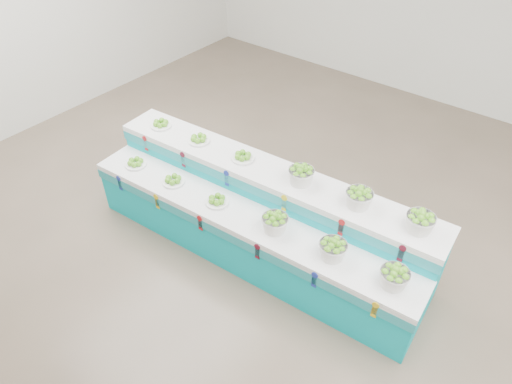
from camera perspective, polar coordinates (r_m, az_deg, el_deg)
ground at (r=5.58m, az=2.15°, el=-8.63°), size 10.00×10.00×0.00m
display_stand at (r=5.39m, az=0.00°, el=-2.94°), size 4.18×1.33×1.02m
plate_lower_left at (r=5.96m, az=-14.49°, el=3.54°), size 0.28×0.28×0.10m
plate_lower_mid at (r=5.58m, az=-10.07°, el=1.51°), size 0.28×0.28×0.10m
plate_lower_right at (r=5.23m, az=-4.79°, el=-0.94°), size 0.28×0.28×0.10m
basket_lower_left at (r=4.86m, az=2.32°, el=-3.72°), size 0.30×0.30×0.21m
basket_lower_mid at (r=4.65m, az=9.35°, el=-6.85°), size 0.30×0.30×0.21m
basket_lower_right at (r=4.54m, az=16.51°, el=-9.88°), size 0.30×0.30×0.21m
plate_upper_left at (r=6.08m, az=-11.54°, el=8.21°), size 0.28×0.28×0.10m
plate_upper_mid at (r=5.71m, az=-7.00°, el=6.51°), size 0.28×0.28×0.10m
plate_upper_right at (r=5.37m, az=-1.62°, el=4.43°), size 0.28×0.28×0.10m
basket_upper_left at (r=5.01m, az=5.52°, el=2.11°), size 0.30×0.30×0.21m
basket_upper_mid at (r=4.81m, az=12.45°, el=-0.65°), size 0.30×0.30×0.21m
basket_upper_right at (r=4.70m, az=19.39°, el=-3.41°), size 0.30×0.30×0.21m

